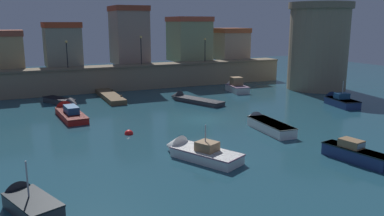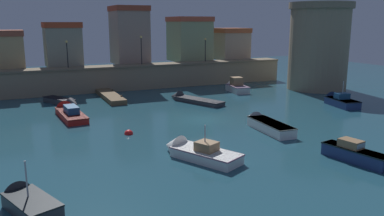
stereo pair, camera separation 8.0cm
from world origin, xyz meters
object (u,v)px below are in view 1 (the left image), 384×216
(fortress_tower, at_px, (318,46))
(moored_boat_3, at_px, (64,102))
(quay_lamp_1, at_px, (141,46))
(moored_boat_8, at_px, (194,151))
(moored_boat_0, at_px, (265,124))
(moored_boat_7, at_px, (338,100))
(quay_lamp_2, at_px, (205,46))
(moored_boat_1, at_px, (363,156))
(moored_boat_6, at_px, (68,112))
(moored_boat_4, at_px, (27,201))
(moored_boat_9, at_px, (235,87))
(quay_lamp_0, at_px, (67,49))
(mooring_buoy_0, at_px, (129,134))
(moored_boat_2, at_px, (189,99))

(fortress_tower, xyz_separation_m, moored_boat_3, (-31.55, 3.23, -5.28))
(quay_lamp_1, bearing_deg, moored_boat_8, -100.58)
(fortress_tower, distance_m, quay_lamp_1, 23.00)
(moored_boat_3, bearing_deg, fortress_tower, 57.72)
(moored_boat_0, relative_size, moored_boat_7, 1.25)
(moored_boat_8, bearing_deg, quay_lamp_2, -53.72)
(quay_lamp_2, height_order, moored_boat_7, quay_lamp_2)
(quay_lamp_2, bearing_deg, moored_boat_3, -161.39)
(fortress_tower, relative_size, moored_boat_1, 1.99)
(moored_boat_7, bearing_deg, fortress_tower, -18.87)
(fortress_tower, distance_m, moored_boat_6, 32.28)
(fortress_tower, height_order, moored_boat_6, fortress_tower)
(moored_boat_6, bearing_deg, moored_boat_4, 162.44)
(fortress_tower, height_order, moored_boat_8, fortress_tower)
(moored_boat_4, relative_size, moored_boat_6, 0.60)
(moored_boat_9, bearing_deg, moored_boat_1, 173.58)
(quay_lamp_0, relative_size, quay_lamp_2, 1.00)
(quay_lamp_0, xyz_separation_m, moored_boat_3, (-1.51, -6.80, -5.06))
(quay_lamp_2, relative_size, moored_boat_8, 0.55)
(moored_boat_4, distance_m, moored_boat_9, 34.89)
(moored_boat_8, xyz_separation_m, mooring_buoy_0, (-2.42, 6.95, -0.39))
(quay_lamp_1, height_order, quay_lamp_2, quay_lamp_1)
(quay_lamp_0, distance_m, moored_boat_4, 31.96)
(moored_boat_0, distance_m, moored_boat_3, 21.94)
(moored_boat_3, bearing_deg, moored_boat_1, 2.63)
(quay_lamp_2, bearing_deg, moored_boat_6, -148.73)
(quay_lamp_2, height_order, mooring_buoy_0, quay_lamp_2)
(moored_boat_1, height_order, moored_boat_9, moored_boat_9)
(moored_boat_2, xyz_separation_m, moored_boat_7, (13.62, -8.19, 0.21))
(moored_boat_1, bearing_deg, moored_boat_2, 174.21)
(quay_lamp_2, relative_size, moored_boat_2, 0.44)
(moored_boat_7, relative_size, mooring_buoy_0, 7.38)
(moored_boat_7, bearing_deg, moored_boat_9, 35.51)
(fortress_tower, bearing_deg, quay_lamp_0, 161.55)
(moored_boat_0, xyz_separation_m, moored_boat_6, (-14.12, 11.38, -0.05))
(fortress_tower, bearing_deg, moored_boat_6, -175.73)
(quay_lamp_2, relative_size, moored_boat_9, 0.68)
(quay_lamp_0, distance_m, moored_boat_6, 13.48)
(moored_boat_7, bearing_deg, quay_lamp_2, 28.76)
(moored_boat_1, distance_m, moored_boat_4, 19.32)
(moored_boat_3, bearing_deg, moored_boat_2, 46.30)
(quay_lamp_2, distance_m, moored_boat_4, 39.94)
(moored_boat_1, relative_size, moored_boat_9, 1.16)
(fortress_tower, distance_m, moored_boat_9, 12.07)
(moored_boat_2, bearing_deg, moored_boat_4, 116.46)
(quay_lamp_0, xyz_separation_m, quay_lamp_2, (18.68, 0.00, 0.00))
(moored_boat_9, height_order, mooring_buoy_0, moored_boat_9)
(quay_lamp_1, distance_m, moored_boat_2, 12.25)
(quay_lamp_2, bearing_deg, moored_boat_0, -104.82)
(moored_boat_3, xyz_separation_m, moored_boat_8, (5.68, -20.87, 0.07))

